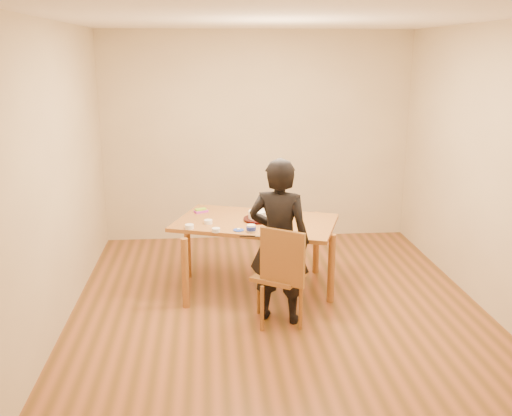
{
  "coord_description": "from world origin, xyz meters",
  "views": [
    {
      "loc": [
        -0.67,
        -5.11,
        2.43
      ],
      "look_at": [
        -0.18,
        0.43,
        0.9
      ],
      "focal_mm": 40.0,
      "sensor_mm": 36.0,
      "label": 1
    }
  ],
  "objects": [
    {
      "name": "ramekin_yellow",
      "position": [
        -0.66,
        0.42,
        0.77
      ],
      "size": [
        0.08,
        0.08,
        0.04
      ],
      "primitive_type": "cylinder",
      "color": "white",
      "rests_on": "dining_table"
    },
    {
      "name": "frosting_dome",
      "position": [
        -0.14,
        0.49,
        0.85
      ],
      "size": [
        0.21,
        0.21,
        0.03
      ],
      "primitive_type": "ellipsoid",
      "color": "white",
      "rests_on": "cake"
    },
    {
      "name": "cake",
      "position": [
        -0.14,
        0.49,
        0.81
      ],
      "size": [
        0.21,
        0.21,
        0.07
      ],
      "primitive_type": "cylinder",
      "color": "white",
      "rests_on": "cake_plate"
    },
    {
      "name": "cake_plate",
      "position": [
        -0.14,
        0.49,
        0.76
      ],
      "size": [
        0.32,
        0.32,
        0.02
      ],
      "primitive_type": "cylinder",
      "color": "red",
      "rests_on": "dining_table"
    },
    {
      "name": "person",
      "position": [
        -0.03,
        -0.25,
        0.77
      ],
      "size": [
        0.65,
        0.54,
        1.54
      ],
      "primitive_type": "imported",
      "rotation": [
        0.0,
        0.0,
        2.79
      ],
      "color": "black",
      "rests_on": "floor"
    },
    {
      "name": "dining_table",
      "position": [
        -0.18,
        0.48,
        0.73
      ],
      "size": [
        1.82,
        1.43,
        0.04
      ],
      "primitive_type": "cube",
      "rotation": [
        0.0,
        0.0,
        -0.34
      ],
      "color": "brown",
      "rests_on": "floor"
    },
    {
      "name": "room_shell",
      "position": [
        0.0,
        0.34,
        1.35
      ],
      "size": [
        4.0,
        4.5,
        2.7
      ],
      "color": "#5A3A16",
      "rests_on": "ground"
    },
    {
      "name": "frosting_dollop",
      "position": [
        -0.37,
        0.17,
        0.77
      ],
      "size": [
        0.04,
        0.04,
        0.02
      ],
      "primitive_type": "ellipsoid",
      "color": "white",
      "rests_on": "frosting_lid"
    },
    {
      "name": "ramekin_green",
      "position": [
        -0.59,
        0.14,
        0.77
      ],
      "size": [
        0.08,
        0.08,
        0.04
      ],
      "primitive_type": "cylinder",
      "color": "white",
      "rests_on": "dining_table"
    },
    {
      "name": "frosting_lid",
      "position": [
        -0.37,
        0.17,
        0.75
      ],
      "size": [
        0.1,
        0.1,
        0.01
      ],
      "primitive_type": "cylinder",
      "color": "#1B39B3",
      "rests_on": "dining_table"
    },
    {
      "name": "ramekin_multi",
      "position": [
        -0.85,
        0.27,
        0.77
      ],
      "size": [
        0.09,
        0.09,
        0.04
      ],
      "primitive_type": "cylinder",
      "color": "white",
      "rests_on": "dining_table"
    },
    {
      "name": "spatula",
      "position": [
        -0.3,
        -0.03,
        0.75
      ],
      "size": [
        0.15,
        0.02,
        0.01
      ],
      "primitive_type": "cube",
      "rotation": [
        0.0,
        0.0,
        -0.02
      ],
      "color": "black",
      "rests_on": "dining_table"
    },
    {
      "name": "frosting_tub",
      "position": [
        -0.25,
        0.11,
        0.79
      ],
      "size": [
        0.08,
        0.08,
        0.07
      ],
      "primitive_type": "cylinder",
      "color": "white",
      "rests_on": "dining_table"
    },
    {
      "name": "dining_chair",
      "position": [
        -0.03,
        -0.29,
        0.45
      ],
      "size": [
        0.56,
        0.56,
        0.04
      ],
      "primitive_type": "cube",
      "rotation": [
        0.0,
        0.0,
        -0.59
      ],
      "color": "brown",
      "rests_on": "floor"
    },
    {
      "name": "candy_box_pink",
      "position": [
        -0.74,
        0.85,
        0.76
      ],
      "size": [
        0.16,
        0.13,
        0.02
      ],
      "primitive_type": "cube",
      "rotation": [
        0.0,
        0.0,
        0.45
      ],
      "color": "#EB37C2",
      "rests_on": "dining_table"
    },
    {
      "name": "candy_box_green",
      "position": [
        -0.74,
        0.85,
        0.78
      ],
      "size": [
        0.13,
        0.1,
        0.02
      ],
      "primitive_type": "cube",
      "rotation": [
        0.0,
        0.0,
        0.43
      ],
      "color": "green",
      "rests_on": "candy_box_pink"
    }
  ]
}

